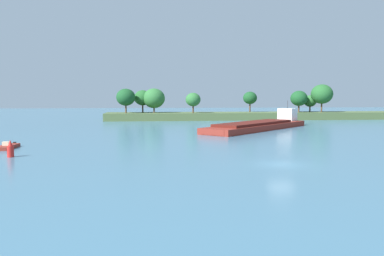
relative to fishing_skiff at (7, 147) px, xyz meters
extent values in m
plane|color=teal|center=(30.42, -14.92, -0.24)|extent=(400.00, 400.00, 0.00)
cube|color=#4C6038|center=(51.81, 59.37, 0.79)|extent=(92.46, 11.73, 2.06)
cylinder|color=#513823|center=(11.42, 58.01, 2.98)|extent=(0.44, 0.44, 2.32)
ellipsoid|color=#194C23|center=(11.42, 58.01, 6.25)|extent=(5.28, 5.28, 4.75)
cylinder|color=#513823|center=(16.02, 61.50, 2.97)|extent=(0.44, 0.44, 2.31)
ellipsoid|color=#235B28|center=(16.02, 61.50, 6.08)|extent=(4.87, 4.87, 4.39)
cylinder|color=#513823|center=(19.28, 60.32, 2.62)|extent=(0.44, 0.44, 1.61)
ellipsoid|color=#2D6B33|center=(19.28, 60.32, 5.93)|extent=(6.26, 6.26, 5.63)
cylinder|color=#513823|center=(30.16, 56.72, 2.86)|extent=(0.44, 0.44, 2.09)
ellipsoid|color=#2D6B33|center=(30.16, 56.72, 5.59)|extent=(4.22, 4.22, 3.80)
cylinder|color=#513823|center=(48.01, 62.26, 3.10)|extent=(0.44, 0.44, 2.57)
ellipsoid|color=#194C23|center=(48.01, 62.26, 6.05)|extent=(4.16, 4.16, 3.74)
cylinder|color=#513823|center=(61.75, 58.45, 2.88)|extent=(0.44, 0.44, 2.12)
ellipsoid|color=#194C23|center=(61.75, 58.45, 5.92)|extent=(4.96, 4.96, 4.46)
cylinder|color=#513823|center=(62.67, 60.71, 2.89)|extent=(0.44, 0.44, 2.15)
ellipsoid|color=#235B28|center=(62.67, 60.71, 5.92)|extent=(4.88, 4.88, 4.39)
cylinder|color=#513823|center=(66.76, 62.07, 2.68)|extent=(0.44, 0.44, 1.72)
ellipsoid|color=#2D6B33|center=(66.76, 62.07, 5.11)|extent=(3.92, 3.92, 3.53)
cylinder|color=#513823|center=(68.51, 57.87, 3.23)|extent=(0.44, 0.44, 2.81)
ellipsoid|color=#235B28|center=(68.51, 57.87, 7.17)|extent=(6.34, 6.34, 5.70)
cube|color=maroon|center=(0.00, -0.02, -0.03)|extent=(1.70, 4.72, 0.42)
cube|color=beige|center=(-0.01, -0.37, 0.43)|extent=(0.80, 0.52, 0.50)
cube|color=black|center=(0.07, 2.47, 0.04)|extent=(0.33, 0.29, 0.56)
cube|color=maroon|center=(39.55, 24.35, 0.32)|extent=(27.02, 27.31, 1.13)
cube|color=#4F1812|center=(38.50, 23.28, 1.14)|extent=(19.59, 19.78, 0.50)
cube|color=white|center=(49.26, 34.21, 2.29)|extent=(4.73, 4.73, 2.80)
cylinder|color=#333338|center=(49.26, 34.21, 4.59)|extent=(0.12, 0.12, 1.80)
cube|color=maroon|center=(28.59, 13.21, 0.38)|extent=(4.03, 3.98, 1.01)
cylinder|color=red|center=(2.88, -7.26, 0.36)|extent=(0.70, 0.70, 1.20)
cone|color=red|center=(2.88, -7.26, 1.31)|extent=(0.49, 0.49, 0.70)
camera|label=1|loc=(17.76, -50.10, 6.19)|focal=35.79mm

